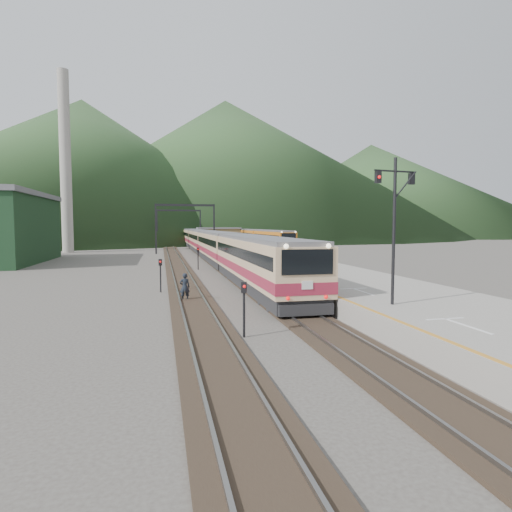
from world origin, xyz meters
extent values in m
plane|color=#47423D|center=(0.00, 0.00, 0.00)|extent=(400.00, 400.00, 0.00)
cube|color=black|center=(0.00, 40.00, 0.06)|extent=(2.60, 200.00, 0.12)
cube|color=slate|center=(-0.72, 40.00, 0.16)|extent=(0.10, 200.00, 0.14)
cube|color=slate|center=(0.72, 40.00, 0.16)|extent=(0.10, 200.00, 0.14)
cube|color=black|center=(-5.00, 40.00, 0.06)|extent=(2.60, 200.00, 0.12)
cube|color=slate|center=(-5.72, 40.00, 0.16)|extent=(0.10, 200.00, 0.14)
cube|color=slate|center=(-4.28, 40.00, 0.16)|extent=(0.10, 200.00, 0.14)
cube|color=black|center=(11.50, 40.00, 0.06)|extent=(2.60, 200.00, 0.12)
cube|color=slate|center=(10.78, 40.00, 0.16)|extent=(0.10, 200.00, 0.14)
cube|color=slate|center=(12.22, 40.00, 0.16)|extent=(0.10, 200.00, 0.14)
cube|color=gray|center=(5.60, 38.00, 0.50)|extent=(8.00, 100.00, 1.00)
cube|color=black|center=(-7.50, 55.00, 4.00)|extent=(0.25, 0.25, 8.00)
cube|color=black|center=(1.80, 55.00, 4.00)|extent=(0.25, 0.25, 8.00)
cube|color=black|center=(-2.85, 55.00, 7.80)|extent=(9.30, 0.22, 0.35)
cube|color=black|center=(-7.50, 80.00, 4.00)|extent=(0.25, 0.25, 8.00)
cube|color=black|center=(1.80, 80.00, 4.00)|extent=(0.25, 0.25, 8.00)
cube|color=black|center=(-2.85, 80.00, 7.80)|extent=(9.30, 0.22, 0.35)
cylinder|color=#9E998E|center=(-22.00, 62.00, 15.00)|extent=(1.80, 1.80, 30.00)
cube|color=brown|center=(5.60, 78.00, 2.40)|extent=(9.00, 4.00, 2.80)
cube|color=slate|center=(5.60, 78.00, 3.95)|extent=(9.40, 4.40, 0.30)
cone|color=#2B4E27|center=(-40.00, 190.00, 30.00)|extent=(180.00, 180.00, 60.00)
cone|color=#2B4E27|center=(30.00, 230.00, 37.50)|extent=(220.00, 220.00, 75.00)
cone|color=#2B4E27|center=(110.00, 210.00, 25.00)|extent=(160.00, 160.00, 50.00)
cube|color=tan|center=(0.00, 14.61, 2.12)|extent=(3.10, 20.88, 3.79)
cube|color=tan|center=(0.00, 35.98, 2.12)|extent=(3.10, 20.88, 3.79)
cube|color=tan|center=(0.00, 57.36, 2.12)|extent=(3.10, 20.88, 3.79)
cube|color=tan|center=(0.00, 78.73, 2.12)|extent=(3.10, 20.88, 3.79)
cube|color=#C06817|center=(11.50, 54.02, 1.86)|extent=(2.68, 18.00, 3.27)
cube|color=#C06817|center=(11.50, 72.53, 1.86)|extent=(2.68, 18.00, 3.27)
cylinder|color=black|center=(3.41, 2.36, 4.27)|extent=(0.14, 0.14, 6.53)
cube|color=black|center=(3.41, 2.36, 6.93)|extent=(2.19, 0.38, 0.07)
cube|color=black|center=(2.52, 2.24, 6.63)|extent=(0.27, 0.21, 0.50)
cube|color=black|center=(4.30, 2.49, 6.63)|extent=(0.27, 0.21, 0.50)
cylinder|color=black|center=(-3.48, 1.93, 1.00)|extent=(0.10, 0.10, 2.00)
cube|color=black|center=(-3.48, 1.93, 2.05)|extent=(0.26, 0.22, 0.45)
cylinder|color=black|center=(-3.03, 29.13, 1.00)|extent=(0.10, 0.10, 2.00)
cube|color=black|center=(-3.03, 29.13, 2.05)|extent=(0.27, 0.24, 0.45)
cylinder|color=black|center=(-6.80, 14.69, 1.00)|extent=(0.10, 0.10, 2.00)
cube|color=black|center=(-6.80, 14.69, 2.05)|extent=(0.24, 0.20, 0.45)
imported|color=black|center=(-5.38, 10.93, 0.85)|extent=(0.63, 0.42, 1.70)
camera|label=1|loc=(-6.73, -14.89, 4.55)|focal=30.00mm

